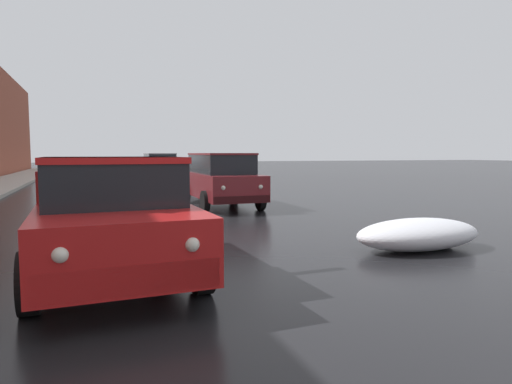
{
  "coord_description": "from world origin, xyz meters",
  "views": [
    {
      "loc": [
        -1.64,
        1.04,
        1.81
      ],
      "look_at": [
        1.47,
        9.46,
        1.03
      ],
      "focal_mm": 31.36,
      "sensor_mm": 36.0,
      "label": 1
    }
  ],
  "objects_px": {
    "sedan_silver_parked_kerbside_mid": "(174,176)",
    "suv_grey_parked_far_down_block": "(160,166)",
    "suv_maroon_parked_kerbside_close": "(221,177)",
    "pickup_truck_red_approaching_near_lane": "(111,216)"
  },
  "relations": [
    {
      "from": "sedan_silver_parked_kerbside_mid",
      "to": "suv_grey_parked_far_down_block",
      "type": "bearing_deg",
      "value": 86.78
    },
    {
      "from": "suv_grey_parked_far_down_block",
      "to": "suv_maroon_parked_kerbside_close",
      "type": "bearing_deg",
      "value": -89.94
    },
    {
      "from": "sedan_silver_parked_kerbside_mid",
      "to": "suv_grey_parked_far_down_block",
      "type": "height_order",
      "value": "suv_grey_parked_far_down_block"
    },
    {
      "from": "suv_maroon_parked_kerbside_close",
      "to": "suv_grey_parked_far_down_block",
      "type": "distance_m",
      "value": 14.25
    },
    {
      "from": "suv_maroon_parked_kerbside_close",
      "to": "sedan_silver_parked_kerbside_mid",
      "type": "bearing_deg",
      "value": 93.89
    },
    {
      "from": "pickup_truck_red_approaching_near_lane",
      "to": "suv_grey_parked_far_down_block",
      "type": "height_order",
      "value": "suv_grey_parked_far_down_block"
    },
    {
      "from": "suv_maroon_parked_kerbside_close",
      "to": "pickup_truck_red_approaching_near_lane",
      "type": "bearing_deg",
      "value": -116.4
    },
    {
      "from": "suv_maroon_parked_kerbside_close",
      "to": "suv_grey_parked_far_down_block",
      "type": "relative_size",
      "value": 1.03
    },
    {
      "from": "pickup_truck_red_approaching_near_lane",
      "to": "suv_maroon_parked_kerbside_close",
      "type": "relative_size",
      "value": 1.04
    },
    {
      "from": "pickup_truck_red_approaching_near_lane",
      "to": "suv_grey_parked_far_down_block",
      "type": "distance_m",
      "value": 22.47
    }
  ]
}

